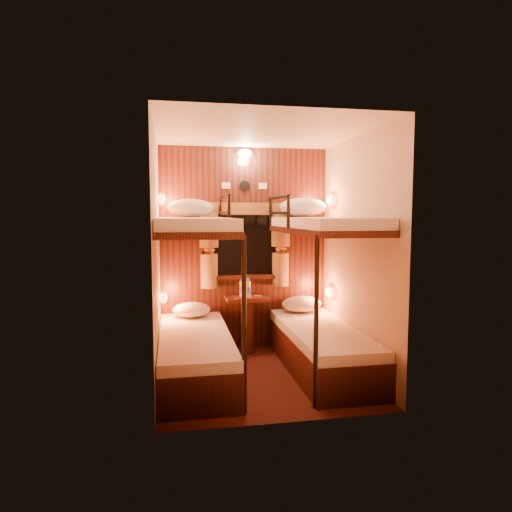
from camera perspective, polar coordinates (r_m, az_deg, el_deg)
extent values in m
plane|color=#3D1810|center=(4.73, 0.61, -14.73)|extent=(2.10, 2.10, 0.00)
plane|color=silver|center=(4.51, 0.64, 15.27)|extent=(2.10, 2.10, 0.00)
plane|color=#C6B293|center=(5.49, -1.48, 0.92)|extent=(2.40, 0.00, 2.40)
plane|color=#C6B293|center=(3.44, 3.99, -1.69)|extent=(2.40, 0.00, 2.40)
plane|color=#C6B293|center=(4.38, -12.32, -0.31)|extent=(0.00, 2.40, 2.40)
plane|color=#C6B293|center=(4.76, 12.54, 0.12)|extent=(0.00, 2.40, 2.40)
cube|color=black|center=(5.48, -1.46, 0.91)|extent=(2.00, 0.03, 2.40)
cube|color=black|center=(4.66, -7.62, -12.79)|extent=(0.70, 1.90, 0.35)
cube|color=white|center=(4.60, -7.66, -10.12)|extent=(0.68, 1.88, 0.10)
cube|color=black|center=(4.44, -7.82, 3.07)|extent=(0.70, 1.90, 0.06)
cube|color=white|center=(4.43, -7.84, 4.10)|extent=(0.68, 1.88, 0.10)
cylinder|color=black|center=(3.68, -1.50, -8.75)|extent=(0.04, 0.04, 1.45)
cylinder|color=black|center=(5.34, -4.52, 5.51)|extent=(0.04, 0.04, 0.32)
cylinder|color=black|center=(4.49, -3.39, 5.56)|extent=(0.04, 0.04, 0.32)
cylinder|color=black|center=(4.92, -4.01, 7.39)|extent=(0.04, 0.85, 0.04)
cylinder|color=black|center=(4.92, -4.00, 5.41)|extent=(0.03, 0.85, 0.03)
cube|color=black|center=(4.89, 8.11, -11.91)|extent=(0.70, 1.90, 0.35)
cube|color=white|center=(4.83, 8.14, -9.36)|extent=(0.68, 1.88, 0.10)
cube|color=black|center=(4.68, 8.31, 3.18)|extent=(0.70, 1.90, 0.06)
cube|color=white|center=(4.68, 8.32, 4.15)|extent=(0.68, 1.88, 0.10)
cylinder|color=black|center=(3.82, 7.52, -8.28)|extent=(0.04, 0.04, 1.45)
cylinder|color=black|center=(5.43, 1.82, 5.52)|extent=(0.04, 0.04, 0.32)
cylinder|color=black|center=(4.61, 4.08, 5.55)|extent=(0.04, 0.04, 0.32)
cylinder|color=black|center=(5.02, 2.86, 7.36)|extent=(0.04, 0.85, 0.04)
cylinder|color=black|center=(5.02, 2.85, 5.42)|extent=(0.03, 0.85, 0.03)
cube|color=black|center=(5.45, -1.42, 1.42)|extent=(0.98, 0.02, 0.78)
cube|color=black|center=(5.44, -1.41, 1.41)|extent=(0.90, 0.01, 0.70)
cube|color=black|center=(5.45, -1.34, -2.61)|extent=(1.00, 0.12, 0.04)
cube|color=brown|center=(5.41, -1.38, 5.94)|extent=(1.10, 0.06, 0.14)
cylinder|color=brown|center=(5.35, -5.91, 3.24)|extent=(0.22, 0.22, 0.40)
cylinder|color=brown|center=(5.36, -5.89, 0.79)|extent=(0.11, 0.11, 0.12)
cylinder|color=brown|center=(5.39, -5.86, -1.86)|extent=(0.20, 0.20, 0.40)
torus|color=#BD8D37|center=(5.36, -5.89, 0.79)|extent=(0.14, 0.14, 0.02)
cylinder|color=brown|center=(5.48, 3.09, 3.31)|extent=(0.22, 0.22, 0.40)
cylinder|color=brown|center=(5.50, 3.08, 0.92)|extent=(0.11, 0.11, 0.12)
cylinder|color=brown|center=(5.52, 3.07, -1.67)|extent=(0.20, 0.20, 0.40)
torus|color=#BD8D37|center=(5.50, 3.08, 0.92)|extent=(0.14, 0.14, 0.02)
cylinder|color=black|center=(5.45, -1.44, 8.78)|extent=(0.12, 0.02, 0.12)
cube|color=silver|center=(5.42, -3.76, 8.79)|extent=(0.10, 0.01, 0.07)
cube|color=silver|center=(5.49, 0.85, 8.75)|extent=(0.10, 0.01, 0.07)
cube|color=#BD8D37|center=(5.47, -1.45, 11.60)|extent=(0.18, 0.01, 0.08)
ellipsoid|color=#FFCC8C|center=(5.47, -1.42, 12.66)|extent=(0.18, 0.09, 0.11)
ellipsoid|color=#EC5B23|center=(5.14, -11.51, -5.10)|extent=(0.08, 0.20, 0.13)
torus|color=#BD8D37|center=(5.14, -11.51, -5.10)|extent=(0.02, 0.17, 0.17)
ellipsoid|color=#EC5B23|center=(5.06, -11.74, 7.01)|extent=(0.08, 0.20, 0.13)
torus|color=#BD8D37|center=(5.06, -11.74, 7.01)|extent=(0.02, 0.17, 0.17)
ellipsoid|color=#EC5B23|center=(5.45, 9.17, -4.48)|extent=(0.08, 0.20, 0.13)
torus|color=#BD8D37|center=(5.45, 9.17, -4.48)|extent=(0.02, 0.17, 0.17)
ellipsoid|color=#EC5B23|center=(5.38, 9.34, 6.94)|extent=(0.08, 0.20, 0.13)
torus|color=#BD8D37|center=(5.38, 9.34, 6.94)|extent=(0.02, 0.17, 0.17)
cube|color=#552013|center=(5.37, -1.13, -5.32)|extent=(0.50, 0.34, 0.04)
cube|color=black|center=(5.44, -1.12, -8.68)|extent=(0.08, 0.30, 0.61)
cube|color=maroon|center=(5.37, -1.13, -5.09)|extent=(0.30, 0.34, 0.01)
cylinder|color=#99BFE5|center=(5.37, -1.77, -4.12)|extent=(0.06, 0.06, 0.18)
cylinder|color=#4472CD|center=(5.37, -1.77, -4.22)|extent=(0.06, 0.06, 0.06)
cylinder|color=#4472CD|center=(5.35, -1.78, -2.98)|extent=(0.03, 0.03, 0.03)
cylinder|color=#99BFE5|center=(5.29, -1.02, -4.19)|extent=(0.06, 0.06, 0.19)
cylinder|color=#4472CD|center=(5.29, -1.02, -4.29)|extent=(0.07, 0.07, 0.07)
cylinder|color=#4472CD|center=(5.27, -1.02, -2.94)|extent=(0.03, 0.03, 0.03)
cube|color=silver|center=(5.40, 0.22, -5.00)|extent=(0.09, 0.08, 0.01)
cube|color=silver|center=(5.36, -0.87, -5.08)|extent=(0.09, 0.07, 0.01)
ellipsoid|color=silver|center=(5.23, -8.05, -6.66)|extent=(0.43, 0.30, 0.17)
ellipsoid|color=silver|center=(5.47, 5.73, -5.98)|extent=(0.48, 0.34, 0.19)
ellipsoid|color=silver|center=(5.05, -8.18, 5.98)|extent=(0.49, 0.35, 0.19)
ellipsoid|color=silver|center=(5.36, 5.88, 6.09)|extent=(0.55, 0.39, 0.22)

